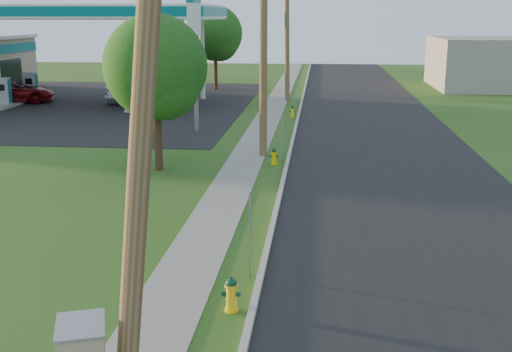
{
  "coord_description": "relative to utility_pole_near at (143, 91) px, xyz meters",
  "views": [
    {
      "loc": [
        1.73,
        -9.31,
        5.77
      ],
      "look_at": [
        0.0,
        8.0,
        1.4
      ],
      "focal_mm": 45.0,
      "sensor_mm": 36.0,
      "label": 1
    }
  ],
  "objects": [
    {
      "name": "sign_post_near",
      "position": [
        0.85,
        5.2,
        -3.8
      ],
      "size": [
        0.05,
        0.04,
        2.0
      ],
      "primitive_type": "cube",
      "color": "gray",
      "rests_on": "ground"
    },
    {
      "name": "curb",
      "position": [
        1.1,
        11.0,
        -4.73
      ],
      "size": [
        0.15,
        120.0,
        0.15
      ],
      "primitive_type": "cube",
      "color": "#99968C",
      "rests_on": "ground"
    },
    {
      "name": "fuel_pump_sw",
      "position": [
        -17.9,
        35.0,
        -4.08
      ],
      "size": [
        1.2,
        3.2,
        1.9
      ],
      "color": "#99968C",
      "rests_on": "ground"
    },
    {
      "name": "fuel_pump_nw",
      "position": [
        -17.9,
        31.0,
        -4.08
      ],
      "size": [
        1.2,
        3.2,
        1.9
      ],
      "color": "#99968C",
      "rests_on": "ground"
    },
    {
      "name": "price_pylon",
      "position": [
        -3.9,
        23.5,
        0.63
      ],
      "size": [
        0.34,
        2.04,
        6.85
      ],
      "color": "gray",
      "rests_on": "ground"
    },
    {
      "name": "car_silver",
      "position": [
        -9.47,
        33.51,
        -3.97
      ],
      "size": [
        5.26,
        3.47,
        1.66
      ],
      "primitive_type": "imported",
      "rotation": [
        0.0,
        0.0,
        1.91
      ],
      "color": "#AAADB2",
      "rests_on": "ground"
    },
    {
      "name": "fuel_pump_se",
      "position": [
        -8.9,
        35.0,
        -4.08
      ],
      "size": [
        1.2,
        3.2,
        1.9
      ],
      "color": "#99968C",
      "rests_on": "ground"
    },
    {
      "name": "hydrant_mid",
      "position": [
        0.57,
        16.45,
        -4.47
      ],
      "size": [
        0.35,
        0.31,
        0.68
      ],
      "color": "#FFD003",
      "rests_on": "ground"
    },
    {
      "name": "sign_post_mid",
      "position": [
        0.85,
        17.0,
        -3.8
      ],
      "size": [
        0.05,
        0.04,
        2.0
      ],
      "primitive_type": "cube",
      "color": "gray",
      "rests_on": "ground"
    },
    {
      "name": "gas_canopy",
      "position": [
        -13.4,
        33.0,
        1.09
      ],
      "size": [
        18.18,
        9.18,
        6.4
      ],
      "color": "silver",
      "rests_on": "ground"
    },
    {
      "name": "forecourt",
      "position": [
        -15.4,
        33.0,
        -4.79
      ],
      "size": [
        26.0,
        28.0,
        0.02
      ],
      "primitive_type": "cube",
      "color": "black",
      "rests_on": "ground"
    },
    {
      "name": "hydrant_near",
      "position": [
        0.67,
        3.4,
        -4.44
      ],
      "size": [
        0.39,
        0.34,
        0.75
      ],
      "color": "yellow",
      "rests_on": "ground"
    },
    {
      "name": "tree_verge",
      "position": [
        -3.66,
        15.08,
        -1.03
      ],
      "size": [
        3.87,
        3.87,
        5.87
      ],
      "color": "#3A2819",
      "rests_on": "ground"
    },
    {
      "name": "fuel_pump_ne",
      "position": [
        -8.9,
        31.0,
        -4.08
      ],
      "size": [
        1.2,
        3.2,
        1.9
      ],
      "color": "#99968C",
      "rests_on": "ground"
    },
    {
      "name": "sign_post_far",
      "position": [
        0.85,
        29.2,
        -3.8
      ],
      "size": [
        0.05,
        0.04,
        2.0
      ],
      "primitive_type": "cube",
      "color": "gray",
      "rests_on": "ground"
    },
    {
      "name": "road",
      "position": [
        5.1,
        11.0,
        -4.79
      ],
      "size": [
        8.0,
        120.0,
        0.02
      ],
      "primitive_type": "cube",
      "color": "black",
      "rests_on": "ground"
    },
    {
      "name": "car_red",
      "position": [
        -18.23,
        33.05,
        -4.06
      ],
      "size": [
        5.83,
        3.99,
        1.48
      ],
      "primitive_type": "imported",
      "rotation": [
        0.0,
        0.0,
        1.89
      ],
      "color": "#6A090B",
      "rests_on": "ground"
    },
    {
      "name": "utility_pole_near",
      "position": [
        0.0,
        0.0,
        0.0
      ],
      "size": [
        1.4,
        0.32,
        9.48
      ],
      "color": "brown",
      "rests_on": "ground"
    },
    {
      "name": "tree_lot",
      "position": [
        -5.91,
        42.59,
        -0.59
      ],
      "size": [
        4.32,
        4.32,
        6.55
      ],
      "color": "#3A2819",
      "rests_on": "ground"
    },
    {
      "name": "utility_pole_far",
      "position": [
        -0.0,
        36.0,
        0.0
      ],
      "size": [
        1.4,
        0.32,
        9.5
      ],
      "color": "brown",
      "rests_on": "ground"
    },
    {
      "name": "utility_pole_mid",
      "position": [
        -0.0,
        18.0,
        0.15
      ],
      "size": [
        1.4,
        0.32,
        9.8
      ],
      "color": "brown",
      "rests_on": "ground"
    },
    {
      "name": "sidewalk",
      "position": [
        -0.65,
        11.0,
        -4.79
      ],
      "size": [
        1.5,
        120.0,
        0.03
      ],
      "primitive_type": "cube",
      "color": "gray",
      "rests_on": "ground"
    },
    {
      "name": "hydrant_far",
      "position": [
        0.75,
        28.73,
        -4.47
      ],
      "size": [
        0.35,
        0.31,
        0.68
      ],
      "color": "yellow",
      "rests_on": "ground"
    }
  ]
}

